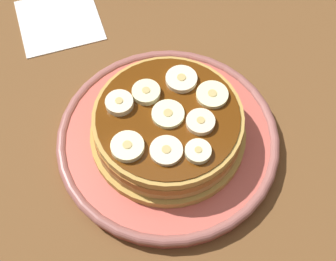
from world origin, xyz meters
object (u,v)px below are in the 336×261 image
(banana_slice_1, at_px, (181,79))
(banana_slice_4, at_px, (212,95))
(plate, at_px, (168,139))
(napkin, at_px, (59,20))
(pancake_stack, at_px, (169,127))
(banana_slice_5, at_px, (119,103))
(banana_slice_7, at_px, (146,93))
(banana_slice_0, at_px, (164,111))
(banana_slice_6, at_px, (128,147))
(banana_slice_8, at_px, (198,152))
(banana_slice_2, at_px, (200,122))
(banana_slice_3, at_px, (164,151))

(banana_slice_1, bearing_deg, banana_slice_4, 150.48)
(banana_slice_1, bearing_deg, plate, 74.26)
(napkin, bearing_deg, pancake_stack, 129.94)
(banana_slice_5, height_order, banana_slice_7, same)
(banana_slice_0, xyz_separation_m, napkin, (0.16, -0.19, -0.06))
(pancake_stack, height_order, banana_slice_4, banana_slice_4)
(banana_slice_0, height_order, banana_slice_5, banana_slice_5)
(banana_slice_6, bearing_deg, banana_slice_8, 177.78)
(banana_slice_4, relative_size, banana_slice_8, 1.30)
(banana_slice_2, distance_m, banana_slice_5, 0.09)
(plate, bearing_deg, banana_slice_3, 86.48)
(pancake_stack, height_order, banana_slice_0, banana_slice_0)
(banana_slice_0, bearing_deg, banana_slice_3, 91.95)
(banana_slice_1, xyz_separation_m, banana_slice_8, (-0.02, 0.09, 0.00))
(banana_slice_5, xyz_separation_m, banana_slice_8, (-0.09, 0.06, -0.00))
(banana_slice_1, height_order, banana_slice_6, same)
(plate, distance_m, pancake_stack, 0.03)
(banana_slice_0, xyz_separation_m, banana_slice_1, (-0.02, -0.04, 0.00))
(banana_slice_1, distance_m, banana_slice_7, 0.04)
(banana_slice_2, relative_size, banana_slice_7, 0.98)
(banana_slice_3, bearing_deg, banana_slice_7, -72.57)
(plate, distance_m, banana_slice_1, 0.07)
(banana_slice_2, bearing_deg, banana_slice_8, 86.26)
(plate, height_order, banana_slice_2, banana_slice_2)
(banana_slice_2, bearing_deg, plate, -14.63)
(pancake_stack, bearing_deg, banana_slice_3, 84.78)
(banana_slice_1, height_order, napkin, banana_slice_1)
(napkin, bearing_deg, banana_slice_0, 129.79)
(banana_slice_3, relative_size, banana_slice_8, 1.25)
(napkin, bearing_deg, banana_slice_5, 120.67)
(pancake_stack, distance_m, banana_slice_5, 0.06)
(pancake_stack, xyz_separation_m, banana_slice_7, (0.03, -0.03, 0.03))
(banana_slice_0, height_order, banana_slice_1, banana_slice_1)
(pancake_stack, bearing_deg, banana_slice_0, -45.51)
(banana_slice_7, bearing_deg, banana_slice_0, 133.11)
(plate, distance_m, banana_slice_3, 0.07)
(banana_slice_6, relative_size, napkin, 0.32)
(napkin, bearing_deg, plate, 129.89)
(banana_slice_2, relative_size, banana_slice_6, 0.89)
(banana_slice_2, relative_size, banana_slice_4, 0.88)
(plate, xyz_separation_m, banana_slice_6, (0.04, 0.04, 0.05))
(banana_slice_5, bearing_deg, pancake_stack, 167.17)
(banana_slice_0, xyz_separation_m, banana_slice_3, (-0.00, 0.05, 0.00))
(pancake_stack, bearing_deg, plate, -42.41)
(banana_slice_0, distance_m, banana_slice_8, 0.06)
(plate, bearing_deg, banana_slice_5, -11.96)
(plate, bearing_deg, banana_slice_6, 46.37)
(banana_slice_3, relative_size, banana_slice_7, 1.09)
(napkin, bearing_deg, banana_slice_2, 134.17)
(banana_slice_3, distance_m, banana_slice_5, 0.08)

